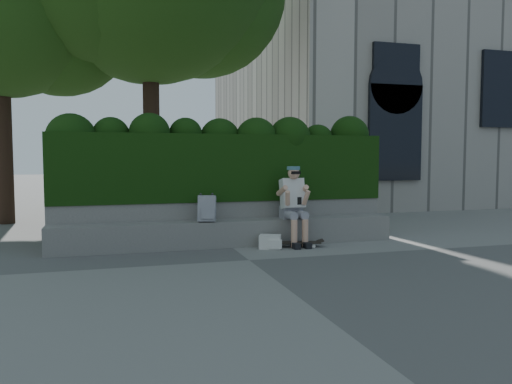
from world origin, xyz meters
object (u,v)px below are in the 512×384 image
object	(u,v)px
person	(293,202)
backpack_plaid	(207,209)
backpack_ground	(270,242)
skateboard	(296,243)

from	to	relation	value
person	backpack_plaid	size ratio (longest dim) A/B	3.13
backpack_ground	skateboard	bearing A→B (deg)	24.59
person	backpack_plaid	bearing A→B (deg)	176.94
backpack_plaid	person	bearing A→B (deg)	12.29
skateboard	backpack_ground	distance (m)	0.47
backpack_plaid	backpack_ground	distance (m)	1.20
person	skateboard	bearing A→B (deg)	-100.52
person	skateboard	distance (m)	0.72
skateboard	backpack_ground	world-z (taller)	backpack_ground
backpack_plaid	backpack_ground	xyz separation A→B (m)	(1.01, -0.33, -0.55)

